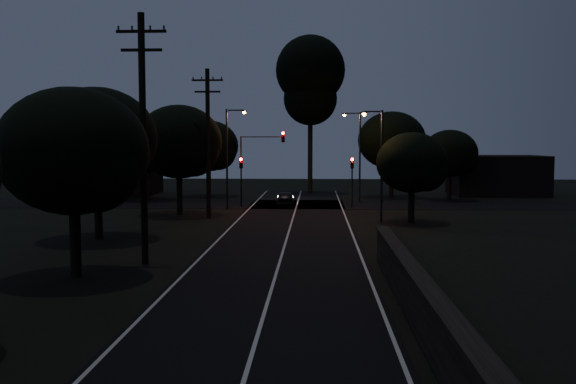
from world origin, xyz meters
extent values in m
cube|color=black|center=(0.00, 22.00, 0.01)|extent=(8.00, 70.00, 0.02)
cube|color=black|center=(0.00, 42.00, 0.01)|extent=(60.00, 8.00, 0.02)
cube|color=beige|center=(0.00, 22.00, 0.03)|extent=(0.12, 70.00, 0.01)
cube|color=beige|center=(-3.75, 22.00, 0.03)|extent=(0.12, 70.00, 0.01)
cube|color=beige|center=(3.75, 22.00, 0.03)|extent=(0.12, 70.00, 0.01)
cube|color=black|center=(4.60, 3.00, 0.75)|extent=(0.40, 26.00, 1.50)
cube|color=black|center=(4.60, 3.00, 1.55)|extent=(0.55, 26.00, 0.10)
cube|color=black|center=(8.00, 3.00, 0.60)|extent=(6.50, 26.00, 1.20)
cylinder|color=black|center=(-6.00, 15.00, 5.50)|extent=(0.30, 0.30, 11.00)
cube|color=black|center=(-6.00, 15.00, 10.20)|extent=(2.20, 0.12, 0.12)
cube|color=black|center=(-6.00, 15.00, 9.40)|extent=(1.80, 0.12, 0.12)
cylinder|color=black|center=(-6.00, 32.00, 5.25)|extent=(0.30, 0.30, 10.50)
cube|color=black|center=(-6.00, 32.00, 9.70)|extent=(2.20, 0.12, 0.12)
cube|color=black|center=(-6.00, 32.00, 8.90)|extent=(1.80, 0.12, 0.12)
cylinder|color=black|center=(-8.00, 12.00, 1.40)|extent=(0.44, 0.44, 2.81)
ellipsoid|color=black|center=(-8.00, 12.00, 5.04)|extent=(5.96, 5.96, 5.07)
sphere|color=black|center=(-6.96, 11.40, 4.45)|extent=(3.58, 3.58, 3.58)
cylinder|color=black|center=(-10.50, 22.00, 1.54)|extent=(0.44, 0.44, 3.09)
ellipsoid|color=black|center=(-10.50, 22.00, 5.59)|extent=(6.67, 6.67, 5.67)
sphere|color=black|center=(-9.33, 21.33, 4.92)|extent=(4.00, 4.00, 4.00)
cylinder|color=black|center=(-8.50, 34.00, 1.50)|extent=(0.44, 0.44, 3.00)
ellipsoid|color=black|center=(-8.50, 34.00, 5.40)|extent=(6.40, 6.40, 5.44)
sphere|color=black|center=(-7.38, 33.36, 4.76)|extent=(3.84, 3.84, 3.84)
cylinder|color=black|center=(-9.00, 50.00, 1.38)|extent=(0.44, 0.44, 2.77)
ellipsoid|color=black|center=(-9.00, 50.00, 4.99)|extent=(5.93, 5.93, 5.04)
sphere|color=black|center=(-7.96, 49.41, 4.40)|extent=(3.56, 3.56, 3.56)
cylinder|color=black|center=(-14.00, 46.00, 1.44)|extent=(0.44, 0.44, 2.87)
ellipsoid|color=black|center=(-14.00, 46.00, 5.14)|extent=(6.04, 6.04, 5.14)
sphere|color=black|center=(-12.94, 45.40, 4.53)|extent=(3.63, 3.63, 3.63)
cylinder|color=black|center=(9.00, 50.00, 1.53)|extent=(0.44, 0.44, 3.07)
ellipsoid|color=black|center=(9.00, 50.00, 5.54)|extent=(6.60, 6.60, 5.61)
sphere|color=black|center=(10.16, 49.34, 4.88)|extent=(3.96, 3.96, 3.96)
cylinder|color=black|center=(14.00, 47.00, 1.20)|extent=(0.44, 0.44, 2.41)
ellipsoid|color=black|center=(14.00, 47.00, 4.33)|extent=(5.13, 5.13, 4.36)
sphere|color=black|center=(14.90, 46.49, 3.82)|extent=(3.08, 3.08, 3.08)
cylinder|color=black|center=(8.00, 30.00, 1.12)|extent=(0.44, 0.44, 2.24)
ellipsoid|color=black|center=(8.00, 30.00, 4.03)|extent=(4.76, 4.76, 4.04)
sphere|color=black|center=(8.83, 29.52, 3.55)|extent=(2.85, 2.85, 2.85)
cylinder|color=black|center=(1.00, 55.00, 4.55)|extent=(0.50, 0.50, 9.10)
sphere|color=black|center=(1.00, 55.00, 12.90)|extent=(7.28, 7.28, 7.28)
sphere|color=black|center=(1.00, 55.00, 9.92)|extent=(5.62, 5.62, 5.62)
cube|color=black|center=(-20.00, 52.00, 2.20)|extent=(10.00, 8.00, 4.40)
cube|color=black|center=(20.00, 53.00, 2.00)|extent=(9.00, 7.00, 4.00)
cylinder|color=black|center=(-4.60, 40.00, 1.60)|extent=(0.12, 0.12, 3.20)
cube|color=black|center=(-4.60, 40.00, 3.65)|extent=(0.28, 0.22, 0.90)
sphere|color=#FF0705|center=(-4.60, 39.87, 3.95)|extent=(0.22, 0.22, 0.22)
cylinder|color=black|center=(4.60, 40.00, 1.60)|extent=(0.12, 0.12, 3.20)
cube|color=black|center=(4.60, 40.00, 3.65)|extent=(0.28, 0.22, 0.90)
sphere|color=#FF0705|center=(4.60, 39.87, 3.95)|extent=(0.22, 0.22, 0.22)
cylinder|color=black|center=(-4.60, 40.00, 2.50)|extent=(0.12, 0.12, 5.00)
cube|color=black|center=(-1.10, 40.00, 5.80)|extent=(0.28, 0.22, 0.90)
sphere|color=#FF0705|center=(-1.10, 39.87, 6.10)|extent=(0.22, 0.22, 0.22)
cube|color=black|center=(-2.85, 40.00, 5.80)|extent=(3.50, 0.08, 0.08)
cylinder|color=black|center=(-5.50, 38.00, 4.00)|extent=(0.16, 0.16, 8.00)
cube|color=black|center=(-4.80, 38.00, 7.90)|extent=(1.40, 0.10, 0.10)
cube|color=black|center=(-4.10, 38.00, 7.85)|extent=(0.35, 0.22, 0.12)
sphere|color=orange|center=(-4.10, 38.00, 7.75)|extent=(0.26, 0.26, 0.26)
cylinder|color=black|center=(5.50, 44.00, 4.00)|extent=(0.16, 0.16, 8.00)
cube|color=black|center=(4.80, 44.00, 7.90)|extent=(1.40, 0.10, 0.10)
cube|color=black|center=(4.10, 44.00, 7.85)|extent=(0.35, 0.22, 0.12)
sphere|color=orange|center=(4.10, 44.00, 7.75)|extent=(0.26, 0.26, 0.26)
cylinder|color=black|center=(6.00, 30.00, 3.75)|extent=(0.16, 0.16, 7.50)
cube|color=black|center=(5.40, 30.00, 7.40)|extent=(1.20, 0.10, 0.10)
cube|color=black|center=(4.80, 30.00, 7.35)|extent=(0.35, 0.22, 0.12)
sphere|color=orange|center=(4.80, 30.00, 7.25)|extent=(0.26, 0.26, 0.26)
imported|color=black|center=(-0.92, 40.24, 0.65)|extent=(1.67, 3.85, 1.29)
camera|label=1|loc=(1.61, -12.99, 5.43)|focal=40.00mm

